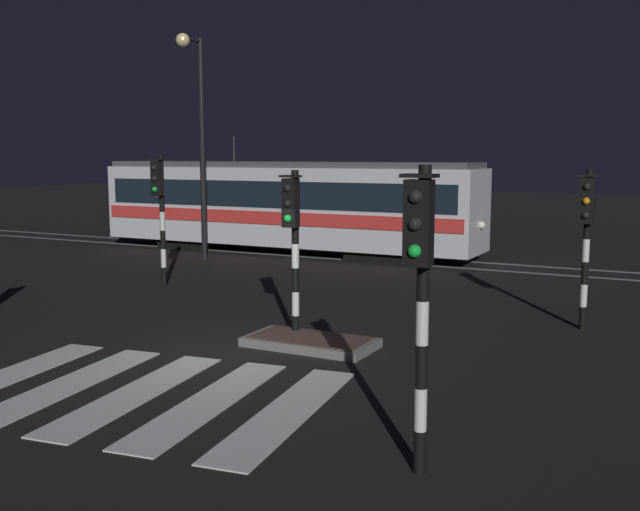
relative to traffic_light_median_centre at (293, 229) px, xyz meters
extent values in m
plane|color=black|center=(-0.50, -1.42, -2.12)|extent=(120.00, 120.00, 0.00)
cube|color=#59595E|center=(-0.50, 10.22, -2.10)|extent=(80.00, 0.12, 0.03)
cube|color=#59595E|center=(-0.50, 11.66, -2.10)|extent=(80.00, 0.12, 0.03)
cube|color=silver|center=(-2.88, -4.13, -2.11)|extent=(1.20, 4.04, 0.02)
cube|color=silver|center=(-1.69, -3.98, -2.11)|extent=(1.20, 4.04, 0.02)
cube|color=silver|center=(-0.50, -3.82, -2.11)|extent=(1.20, 4.04, 0.02)
cube|color=silver|center=(0.69, -3.67, -2.11)|extent=(1.20, 4.04, 0.02)
cube|color=silver|center=(1.88, -3.51, -2.11)|extent=(1.20, 4.04, 0.02)
cube|color=slate|center=(0.51, -0.28, -2.04)|extent=(2.36, 1.20, 0.16)
cube|color=#4C382D|center=(0.51, -0.28, -1.95)|extent=(2.13, 1.08, 0.02)
cylinder|color=black|center=(0.00, 0.09, -1.89)|extent=(0.14, 0.14, 0.46)
cylinder|color=white|center=(0.00, 0.09, -1.43)|extent=(0.14, 0.14, 0.46)
cylinder|color=black|center=(0.00, 0.09, -0.97)|extent=(0.14, 0.14, 0.46)
cylinder|color=white|center=(0.00, 0.09, -0.51)|extent=(0.14, 0.14, 0.46)
cylinder|color=black|center=(0.00, 0.09, -0.05)|extent=(0.14, 0.14, 0.46)
cylinder|color=white|center=(0.00, 0.09, 0.40)|extent=(0.14, 0.14, 0.46)
cylinder|color=black|center=(0.00, 0.09, 0.86)|extent=(0.14, 0.14, 0.46)
cube|color=black|center=(0.00, -0.08, 0.49)|extent=(0.28, 0.20, 0.90)
sphere|color=black|center=(0.00, -0.19, 0.77)|extent=(0.14, 0.14, 0.14)
sphere|color=black|center=(0.00, -0.19, 0.49)|extent=(0.14, 0.14, 0.14)
sphere|color=green|center=(0.00, -0.19, 0.21)|extent=(0.14, 0.14, 0.14)
cube|color=black|center=(0.00, -0.08, 0.98)|extent=(0.36, 0.24, 0.04)
cylinder|color=black|center=(-5.99, 3.58, -1.87)|extent=(0.14, 0.14, 0.50)
cylinder|color=white|center=(-5.99, 3.58, -1.37)|extent=(0.14, 0.14, 0.50)
cylinder|color=black|center=(-5.99, 3.58, -0.88)|extent=(0.14, 0.14, 0.50)
cylinder|color=white|center=(-5.99, 3.58, -0.38)|extent=(0.14, 0.14, 0.50)
cylinder|color=black|center=(-5.99, 3.58, 0.12)|extent=(0.14, 0.14, 0.50)
cylinder|color=white|center=(-5.99, 3.58, 0.61)|extent=(0.14, 0.14, 0.50)
cylinder|color=black|center=(-5.99, 3.58, 1.11)|extent=(0.14, 0.14, 0.50)
cube|color=black|center=(-5.99, 3.41, 0.76)|extent=(0.28, 0.20, 0.90)
sphere|color=black|center=(-5.99, 3.30, 1.04)|extent=(0.14, 0.14, 0.14)
sphere|color=black|center=(-5.99, 3.30, 0.76)|extent=(0.14, 0.14, 0.14)
sphere|color=green|center=(-5.99, 3.30, 0.48)|extent=(0.14, 0.14, 0.14)
cube|color=black|center=(-5.99, 3.41, 1.25)|extent=(0.36, 0.24, 0.04)
cylinder|color=black|center=(4.14, -4.52, -1.88)|extent=(0.14, 0.14, 0.48)
cylinder|color=white|center=(4.14, -4.52, -1.39)|extent=(0.14, 0.14, 0.48)
cylinder|color=black|center=(4.14, -4.52, -0.91)|extent=(0.14, 0.14, 0.48)
cylinder|color=white|center=(4.14, -4.52, -0.42)|extent=(0.14, 0.14, 0.48)
cylinder|color=black|center=(4.14, -4.52, 0.06)|extent=(0.14, 0.14, 0.48)
cylinder|color=white|center=(4.14, -4.52, 0.54)|extent=(0.14, 0.14, 0.48)
cylinder|color=black|center=(4.14, -4.52, 1.03)|extent=(0.14, 0.14, 0.48)
cube|color=black|center=(4.14, -4.69, 0.67)|extent=(0.28, 0.20, 0.90)
sphere|color=black|center=(4.14, -4.80, 0.95)|extent=(0.14, 0.14, 0.14)
sphere|color=black|center=(4.14, -4.80, 0.67)|extent=(0.14, 0.14, 0.14)
sphere|color=green|center=(4.14, -4.80, 0.39)|extent=(0.14, 0.14, 0.14)
cube|color=black|center=(4.14, -4.69, 1.16)|extent=(0.36, 0.24, 0.04)
cylinder|color=black|center=(4.74, 3.48, -1.89)|extent=(0.14, 0.14, 0.46)
cylinder|color=white|center=(4.74, 3.48, -1.43)|extent=(0.14, 0.14, 0.46)
cylinder|color=black|center=(4.74, 3.48, -0.97)|extent=(0.14, 0.14, 0.46)
cylinder|color=white|center=(4.74, 3.48, -0.52)|extent=(0.14, 0.14, 0.46)
cylinder|color=black|center=(4.74, 3.48, -0.06)|extent=(0.14, 0.14, 0.46)
cylinder|color=white|center=(4.74, 3.48, 0.40)|extent=(0.14, 0.14, 0.46)
cylinder|color=black|center=(4.74, 3.48, 0.85)|extent=(0.14, 0.14, 0.46)
cube|color=black|center=(4.74, 3.31, 0.48)|extent=(0.28, 0.20, 0.90)
sphere|color=black|center=(4.74, 3.20, 0.76)|extent=(0.14, 0.14, 0.14)
sphere|color=orange|center=(4.74, 3.20, 0.48)|extent=(0.14, 0.14, 0.14)
sphere|color=black|center=(4.74, 3.20, 0.20)|extent=(0.14, 0.14, 0.14)
cube|color=black|center=(4.74, 3.31, 0.97)|extent=(0.36, 0.24, 0.04)
cylinder|color=black|center=(-7.97, 8.13, 1.49)|extent=(0.18, 0.18, 7.21)
cylinder|color=black|center=(-7.97, 7.68, 4.99)|extent=(0.10, 0.90, 0.10)
sphere|color=#F9E08C|center=(-7.97, 7.23, 4.91)|extent=(0.44, 0.44, 0.44)
cube|color=silver|center=(-6.49, 10.94, -0.42)|extent=(14.16, 2.50, 2.70)
cube|color=red|center=(-6.49, 9.67, -0.77)|extent=(13.88, 0.04, 0.44)
cube|color=red|center=(-6.49, 12.21, -0.77)|extent=(13.88, 0.04, 0.44)
cube|color=black|center=(-6.49, 9.67, 0.03)|extent=(13.45, 0.03, 0.90)
cube|color=#4C4C51|center=(-6.49, 10.94, 1.03)|extent=(13.88, 2.30, 0.20)
cylinder|color=#262628|center=(-8.61, 10.94, 1.53)|extent=(0.08, 0.08, 1.00)
cube|color=black|center=(-2.59, 10.94, -1.94)|extent=(2.20, 2.00, 0.35)
cube|color=black|center=(-10.38, 10.94, -1.94)|extent=(2.20, 2.00, 0.35)
sphere|color=#F9F2CC|center=(0.64, 10.94, -0.82)|extent=(0.24, 0.24, 0.24)
camera|label=1|loc=(6.74, -11.98, 1.37)|focal=41.68mm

